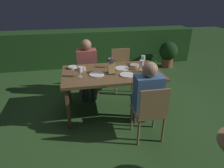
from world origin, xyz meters
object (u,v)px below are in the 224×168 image
dining_table (112,75)px  plate_c (122,68)px  wine_glass_c (80,70)px  bowl_salad (135,66)px  lantern_centerpiece (111,65)px  bowl_olives (82,69)px  wine_glass_b (111,61)px  wine_glass_d (142,63)px  potted_plant_by_hedge (168,53)px  wine_glass_a (143,58)px  bowl_bread (72,67)px  plate_b (97,74)px  green_bottle_on_table (154,66)px  plate_a (127,75)px  chair_side_right_b (122,67)px  person_in_rust (87,66)px  person_in_blue (146,94)px  chair_side_right_a (87,70)px  chair_side_left_b (150,111)px

dining_table → plate_c: plate_c is taller
wine_glass_c → bowl_salad: wine_glass_c is taller
lantern_centerpiece → bowl_olives: 0.54m
wine_glass_b → bowl_salad: 0.44m
wine_glass_d → potted_plant_by_hedge: size_ratio=0.24×
wine_glass_a → bowl_bread: 1.29m
dining_table → lantern_centerpiece: lantern_centerpiece is taller
wine_glass_a → plate_b: (-0.89, -0.33, -0.11)m
plate_c → green_bottle_on_table: bearing=-29.3°
wine_glass_a → bowl_salad: size_ratio=1.03×
plate_a → bowl_salad: 0.43m
chair_side_right_b → person_in_rust: person_in_rust is taller
bowl_salad → potted_plant_by_hedge: bearing=49.1°
bowl_olives → bowl_bread: (-0.17, 0.11, -0.01)m
lantern_centerpiece → potted_plant_by_hedge: bearing=45.1°
wine_glass_c → lantern_centerpiece: bearing=5.7°
person_in_blue → wine_glass_a: person_in_blue is taller
green_bottle_on_table → wine_glass_b: (-0.65, 0.36, 0.01)m
person_in_rust → wine_glass_a: (1.00, -0.41, 0.23)m
person_in_rust → bowl_olives: 0.52m
lantern_centerpiece → dining_table: bearing=70.8°
wine_glass_b → potted_plant_by_hedge: (1.96, 1.73, -0.46)m
bowl_bread → bowl_salad: bearing=-5.8°
bowl_salad → person_in_rust: bearing=148.9°
wine_glass_d → chair_side_right_b: bearing=99.6°
chair_side_right_a → plate_c: chair_side_right_a is taller
chair_side_right_a → wine_glass_b: bearing=-59.1°
wine_glass_c → bowl_bread: bearing=107.3°
plate_c → plate_a: bearing=-87.7°
lantern_centerpiece → plate_a: 0.30m
chair_side_left_b → chair_side_right_b: (-0.00, 1.72, 0.00)m
green_bottle_on_table → bowl_bread: green_bottle_on_table is taller
dining_table → wine_glass_d: 0.54m
lantern_centerpiece → wine_glass_b: 0.27m
bowl_bread → potted_plant_by_hedge: size_ratio=0.21×
chair_side_left_b → chair_side_right_b: same height
lantern_centerpiece → wine_glass_d: size_ratio=1.57×
chair_side_left_b → chair_side_right_a: same height
wine_glass_a → bowl_salad: wine_glass_a is taller
lantern_centerpiece → bowl_salad: 0.53m
bowl_salad → chair_side_right_b: bearing=96.1°
chair_side_right_b → dining_table: bearing=-113.3°
dining_table → wine_glass_b: 0.27m
green_bottle_on_table → potted_plant_by_hedge: bearing=58.0°
wine_glass_b → wine_glass_d: (0.50, -0.20, 0.00)m
plate_b → plate_c: (0.46, 0.19, 0.00)m
chair_side_right_b → wine_glass_b: 0.83m
plate_c → potted_plant_by_hedge: plate_c is taller
wine_glass_d → bowl_bread: size_ratio=1.14×
person_in_blue → plate_b: bearing=136.9°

